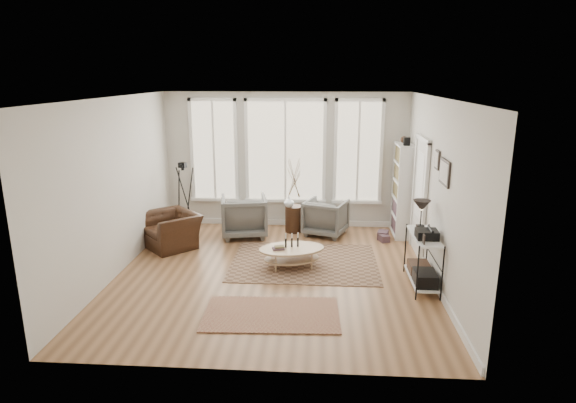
# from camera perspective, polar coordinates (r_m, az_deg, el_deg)

# --- Properties ---
(room) EXTENTS (5.50, 5.54, 2.90)m
(room) POSITION_cam_1_polar(r_m,az_deg,el_deg) (7.76, -1.62, 1.27)
(room) COLOR #9D6E47
(room) RESTS_ON ground
(bay_window) EXTENTS (4.14, 0.12, 2.24)m
(bay_window) POSITION_cam_1_polar(r_m,az_deg,el_deg) (10.35, -0.31, 5.73)
(bay_window) COLOR beige
(bay_window) RESTS_ON ground
(door) EXTENTS (0.09, 1.06, 2.22)m
(door) POSITION_cam_1_polar(r_m,az_deg,el_deg) (9.07, 15.36, 0.76)
(door) COLOR silver
(door) RESTS_ON ground
(bookcase) EXTENTS (0.31, 0.85, 2.06)m
(bookcase) POSITION_cam_1_polar(r_m,az_deg,el_deg) (10.11, 13.39, 1.34)
(bookcase) COLOR white
(bookcase) RESTS_ON ground
(low_shelf) EXTENTS (0.38, 1.08, 1.30)m
(low_shelf) POSITION_cam_1_polar(r_m,az_deg,el_deg) (7.86, 15.70, -6.10)
(low_shelf) COLOR white
(low_shelf) RESTS_ON ground
(wall_art) EXTENTS (0.04, 0.88, 0.44)m
(wall_art) POSITION_cam_1_polar(r_m,az_deg,el_deg) (7.56, 17.85, 3.70)
(wall_art) COLOR black
(wall_art) RESTS_ON ground
(rug_main) EXTENTS (2.57, 1.93, 0.01)m
(rug_main) POSITION_cam_1_polar(r_m,az_deg,el_deg) (8.64, 1.94, -7.19)
(rug_main) COLOR brown
(rug_main) RESTS_ON ground
(rug_runner) EXTENTS (1.92, 1.12, 0.01)m
(rug_runner) POSITION_cam_1_polar(r_m,az_deg,el_deg) (6.88, -1.98, -13.16)
(rug_runner) COLOR brown
(rug_runner) RESTS_ON ground
(coffee_table) EXTENTS (1.27, 0.99, 0.52)m
(coffee_table) POSITION_cam_1_polar(r_m,az_deg,el_deg) (8.33, 0.39, -6.03)
(coffee_table) COLOR tan
(coffee_table) RESTS_ON ground
(armchair_left) EXTENTS (1.06, 1.08, 0.85)m
(armchair_left) POSITION_cam_1_polar(r_m,az_deg,el_deg) (9.94, -5.23, -1.71)
(armchair_left) COLOR #61625D
(armchair_left) RESTS_ON ground
(armchair_right) EXTENTS (1.03, 1.04, 0.75)m
(armchair_right) POSITION_cam_1_polar(r_m,az_deg,el_deg) (10.02, 4.50, -1.87)
(armchair_right) COLOR #61625D
(armchair_right) RESTS_ON ground
(side_table) EXTENTS (0.37, 0.37, 1.57)m
(side_table) POSITION_cam_1_polar(r_m,az_deg,el_deg) (10.08, 0.72, 0.53)
(side_table) COLOR #351D11
(side_table) RESTS_ON ground
(vase) EXTENTS (0.27, 0.27, 0.22)m
(vase) POSITION_cam_1_polar(r_m,az_deg,el_deg) (10.03, 0.12, -0.04)
(vase) COLOR silver
(vase) RESTS_ON side_table
(accent_chair) EXTENTS (1.36, 1.36, 0.67)m
(accent_chair) POSITION_cam_1_polar(r_m,az_deg,el_deg) (9.58, -13.70, -3.29)
(accent_chair) COLOR #351D11
(accent_chair) RESTS_ON ground
(tripod_camera) EXTENTS (0.53, 0.53, 1.51)m
(tripod_camera) POSITION_cam_1_polar(r_m,az_deg,el_deg) (10.21, -12.16, 0.04)
(tripod_camera) COLOR black
(tripod_camera) RESTS_ON ground
(book_stack_near) EXTENTS (0.26, 0.30, 0.16)m
(book_stack_near) POSITION_cam_1_polar(r_m,az_deg,el_deg) (9.99, 11.19, -3.91)
(book_stack_near) COLOR brown
(book_stack_near) RESTS_ON ground
(book_stack_far) EXTENTS (0.23, 0.26, 0.14)m
(book_stack_far) POSITION_cam_1_polar(r_m,az_deg,el_deg) (9.84, 11.30, -4.29)
(book_stack_far) COLOR brown
(book_stack_far) RESTS_ON ground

